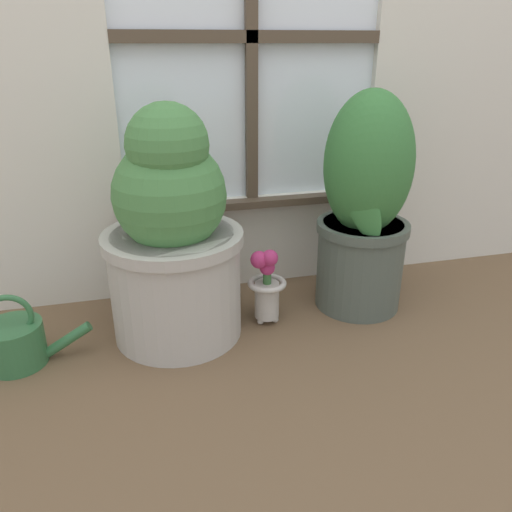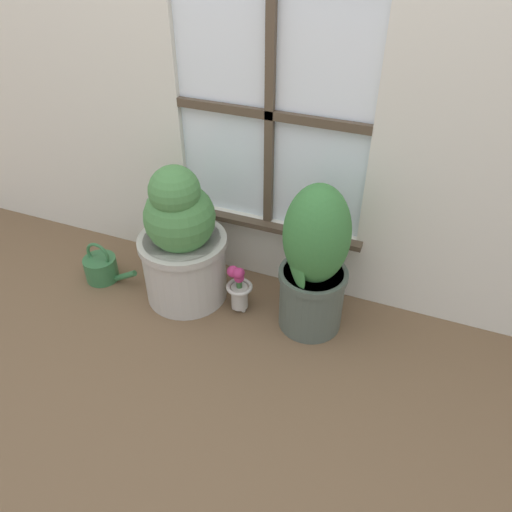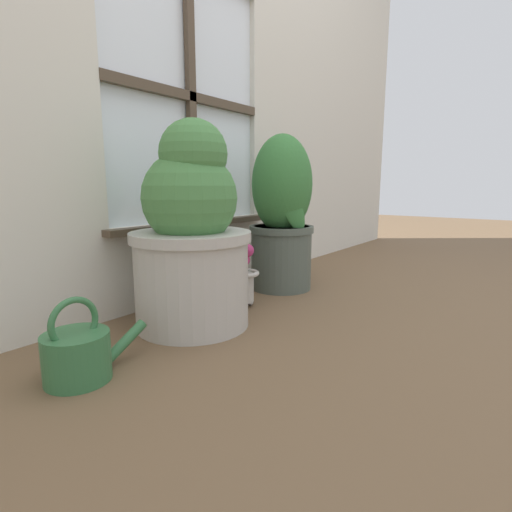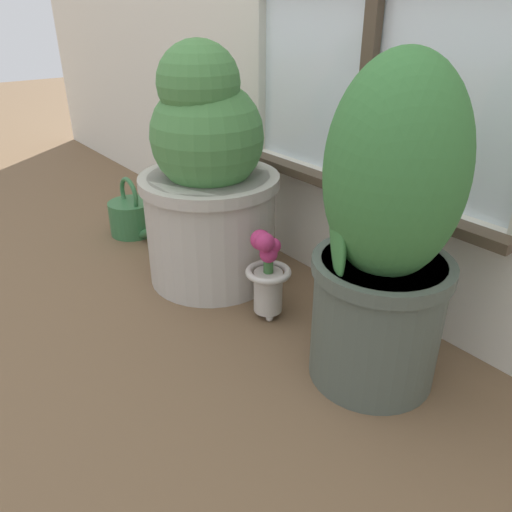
% 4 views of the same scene
% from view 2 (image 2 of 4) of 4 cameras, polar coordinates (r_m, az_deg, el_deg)
% --- Properties ---
extents(ground_plane, '(10.00, 10.00, 0.00)m').
position_cam_2_polar(ground_plane, '(2.12, -3.62, -9.91)').
color(ground_plane, brown).
extents(potted_plant_left, '(0.39, 0.39, 0.66)m').
position_cam_2_polar(potted_plant_left, '(2.18, -8.45, 1.62)').
color(potted_plant_left, '#B7B2A8').
rests_on(potted_plant_left, ground_plane).
extents(potted_plant_right, '(0.28, 0.29, 0.68)m').
position_cam_2_polar(potted_plant_right, '(2.00, 6.66, -0.75)').
color(potted_plant_right, '#4C564C').
rests_on(potted_plant_right, ground_plane).
extents(flower_vase, '(0.12, 0.12, 0.24)m').
position_cam_2_polar(flower_vase, '(2.18, -1.99, -3.62)').
color(flower_vase, '#BCB7AD').
rests_on(flower_vase, ground_plane).
extents(watering_can, '(0.28, 0.15, 0.21)m').
position_cam_2_polar(watering_can, '(2.49, -17.22, -1.28)').
color(watering_can, '#336B3D').
rests_on(watering_can, ground_plane).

